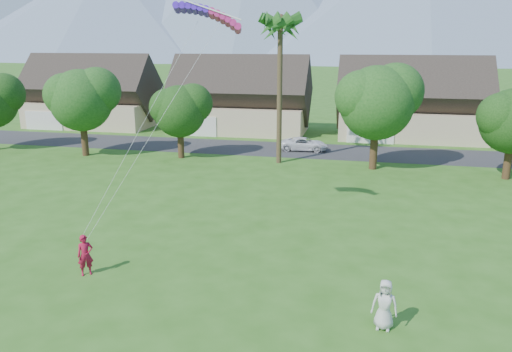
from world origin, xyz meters
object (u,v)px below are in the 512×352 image
(kite_flyer, at_px, (85,255))
(parafoil_kite, at_px, (209,12))
(watcher, at_px, (385,305))
(parked_car, at_px, (304,144))

(kite_flyer, relative_size, parafoil_kite, 0.53)
(watcher, height_order, parked_car, watcher)
(watcher, bearing_deg, parked_car, 107.95)
(watcher, relative_size, parafoil_kite, 0.54)
(kite_flyer, height_order, parked_car, kite_flyer)
(kite_flyer, distance_m, watcher, 13.15)
(kite_flyer, relative_size, watcher, 0.99)
(kite_flyer, bearing_deg, parafoil_kite, 18.27)
(parafoil_kite, bearing_deg, kite_flyer, -133.84)
(watcher, distance_m, parked_car, 31.06)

